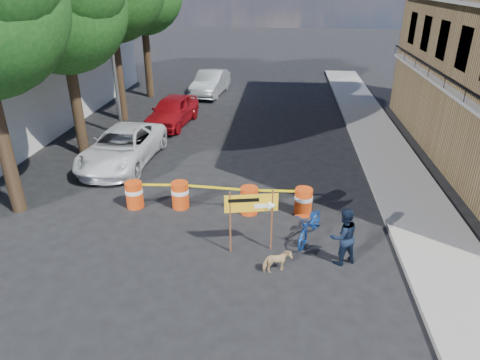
% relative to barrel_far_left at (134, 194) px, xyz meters
% --- Properties ---
extents(ground, '(120.00, 120.00, 0.00)m').
position_rel_barrel_far_left_xyz_m(ground, '(3.07, -2.59, -0.47)').
color(ground, black).
rests_on(ground, ground).
extents(sidewalk_east, '(2.40, 40.00, 0.15)m').
position_rel_barrel_far_left_xyz_m(sidewalk_east, '(9.27, 3.41, -0.40)').
color(sidewalk_east, gray).
rests_on(sidewalk_east, ground).
extents(tree_mid_a, '(5.25, 5.00, 8.68)m').
position_rel_barrel_far_left_xyz_m(tree_mid_a, '(-3.67, 4.41, 5.53)').
color(tree_mid_a, '#332316').
rests_on(tree_mid_a, ground).
extents(streetlamp, '(1.25, 0.18, 8.00)m').
position_rel_barrel_far_left_xyz_m(streetlamp, '(-2.87, 6.91, 3.90)').
color(streetlamp, gray).
rests_on(streetlamp, ground).
extents(barrel_far_left, '(0.58, 0.58, 0.90)m').
position_rel_barrel_far_left_xyz_m(barrel_far_left, '(0.00, 0.00, 0.00)').
color(barrel_far_left, '#C3360B').
rests_on(barrel_far_left, ground).
extents(barrel_mid_left, '(0.58, 0.58, 0.90)m').
position_rel_barrel_far_left_xyz_m(barrel_mid_left, '(1.51, 0.13, 0.00)').
color(barrel_mid_left, '#C3360B').
rests_on(barrel_mid_left, ground).
extents(barrel_mid_right, '(0.58, 0.58, 0.90)m').
position_rel_barrel_far_left_xyz_m(barrel_mid_right, '(3.80, -0.01, 0.00)').
color(barrel_mid_right, '#C3360B').
rests_on(barrel_mid_right, ground).
extents(barrel_far_right, '(0.58, 0.58, 0.90)m').
position_rel_barrel_far_left_xyz_m(barrel_far_right, '(5.53, 0.07, 0.00)').
color(barrel_far_right, '#C3360B').
rests_on(barrel_far_right, ground).
extents(detour_sign, '(1.43, 0.40, 1.86)m').
position_rel_barrel_far_left_xyz_m(detour_sign, '(4.21, -2.10, 0.89)').
color(detour_sign, '#592D19').
rests_on(detour_sign, ground).
extents(pedestrian, '(0.97, 0.88, 1.62)m').
position_rel_barrel_far_left_xyz_m(pedestrian, '(6.47, -2.43, 0.34)').
color(pedestrian, black).
rests_on(pedestrian, ground).
extents(bicycle, '(0.95, 1.14, 1.85)m').
position_rel_barrel_far_left_xyz_m(bicycle, '(5.69, -1.39, 0.45)').
color(bicycle, '#13409D').
rests_on(bicycle, ground).
extents(dog, '(0.81, 0.61, 0.62)m').
position_rel_barrel_far_left_xyz_m(dog, '(4.77, -3.03, -0.16)').
color(dog, tan).
rests_on(dog, ground).
extents(suv_white, '(2.61, 5.26, 1.43)m').
position_rel_barrel_far_left_xyz_m(suv_white, '(-1.66, 3.58, 0.24)').
color(suv_white, white).
rests_on(suv_white, ground).
extents(sedan_red, '(2.28, 4.56, 1.49)m').
position_rel_barrel_far_left_xyz_m(sedan_red, '(-0.88, 8.79, 0.27)').
color(sedan_red, '#A60D16').
rests_on(sedan_red, ground).
extents(sedan_silver, '(2.08, 4.78, 1.53)m').
position_rel_barrel_far_left_xyz_m(sedan_silver, '(0.04, 15.33, 0.29)').
color(sedan_silver, silver).
rests_on(sedan_silver, ground).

